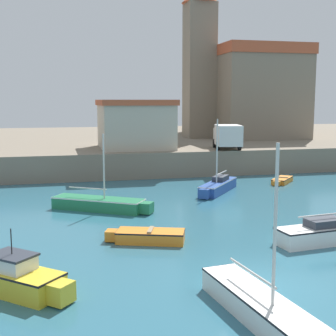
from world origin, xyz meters
TOP-DOWN VIEW (x-y plane):
  - ground_plane at (0.00, 0.00)m, footprint 200.00×200.00m
  - quay_seawall at (0.00, 43.03)m, footprint 120.00×40.00m
  - sailboat_green_0 at (-4.68, 12.78)m, footprint 5.95×4.34m
  - sailboat_white_1 at (5.52, 3.81)m, footprint 6.53×2.02m
  - dinghy_orange_3 at (-3.12, 5.77)m, footprint 3.83×2.23m
  - dinghy_orange_4 at (10.44, 18.81)m, footprint 2.76×2.88m
  - sailboat_blue_5 at (4.15, 16.46)m, footprint 4.29×5.08m
  - sailboat_white_6 at (-1.29, -3.07)m, footprint 2.03×6.64m
  - motorboat_yellow_8 at (-8.82, 1.26)m, footprint 4.26×4.00m
  - church at (15.35, 40.48)m, footprint 13.76×17.76m
  - harbor_shed_mid_row at (0.00, 27.68)m, footprint 6.66×7.04m
  - truck_on_quay at (7.92, 24.68)m, footprint 2.89×4.63m

SIDE VIEW (x-z plane):
  - ground_plane at x=0.00m, z-range 0.00..0.00m
  - dinghy_orange_4 at x=10.44m, z-range -0.01..0.48m
  - dinghy_orange_3 at x=-3.12m, z-range -0.01..0.63m
  - sailboat_green_0 at x=-4.68m, z-range -1.91..2.74m
  - sailboat_white_6 at x=-1.29m, z-range -2.30..3.16m
  - sailboat_blue_5 at x=4.15m, z-range -2.18..3.12m
  - sailboat_white_1 at x=5.52m, z-range -1.78..2.74m
  - motorboat_yellow_8 at x=-8.82m, z-range -0.61..1.65m
  - quay_seawall at x=0.00m, z-range 0.00..2.21m
  - truck_on_quay at x=7.92m, z-range 2.33..4.53m
  - harbor_shed_mid_row at x=0.00m, z-range 2.23..6.67m
  - church at x=15.35m, z-range -0.76..16.64m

